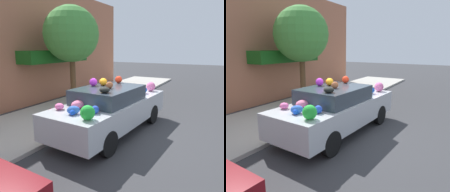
{
  "view_description": "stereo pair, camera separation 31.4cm",
  "coord_description": "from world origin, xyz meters",
  "views": [
    {
      "loc": [
        -5.7,
        -3.01,
        2.59
      ],
      "look_at": [
        0.0,
        0.07,
        1.14
      ],
      "focal_mm": 35.0,
      "sensor_mm": 36.0,
      "label": 1
    },
    {
      "loc": [
        -5.54,
        -3.28,
        2.59
      ],
      "look_at": [
        0.0,
        0.07,
        1.14
      ],
      "focal_mm": 35.0,
      "sensor_mm": 36.0,
      "label": 2
    }
  ],
  "objects": [
    {
      "name": "art_car",
      "position": [
        -0.04,
        0.07,
        0.77
      ],
      "size": [
        4.61,
        1.98,
        1.68
      ],
      "rotation": [
        0.0,
        0.0,
        -0.07
      ],
      "color": "#B7BABF",
      "rests_on": "ground"
    },
    {
      "name": "fire_hydrant",
      "position": [
        -1.06,
        1.57,
        0.45
      ],
      "size": [
        0.2,
        0.2,
        0.7
      ],
      "color": "red",
      "rests_on": "sidewalk_curb"
    },
    {
      "name": "ground_plane",
      "position": [
        0.0,
        0.0,
        0.0
      ],
      "size": [
        60.0,
        60.0,
        0.0
      ],
      "primitive_type": "plane",
      "color": "#38383A"
    },
    {
      "name": "street_tree",
      "position": [
        1.95,
        3.09,
        3.12
      ],
      "size": [
        2.36,
        2.36,
        4.21
      ],
      "color": "brown",
      "rests_on": "sidewalk_curb"
    },
    {
      "name": "building_facade",
      "position": [
        0.14,
        4.91,
        2.68
      ],
      "size": [
        18.0,
        1.2,
        5.43
      ],
      "color": "#B26B4C",
      "rests_on": "ground"
    },
    {
      "name": "sidewalk_curb",
      "position": [
        0.0,
        2.7,
        0.05
      ],
      "size": [
        24.0,
        3.2,
        0.11
      ],
      "color": "#B2ADA3",
      "rests_on": "ground"
    }
  ]
}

